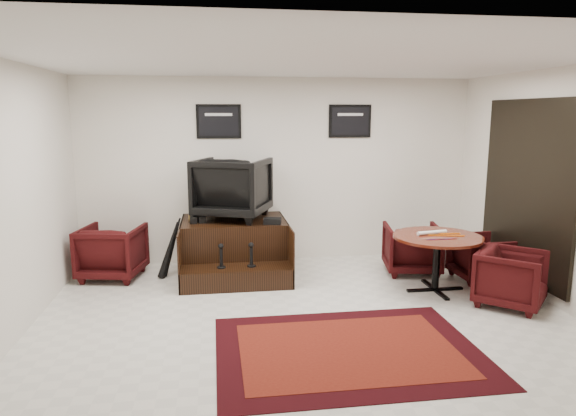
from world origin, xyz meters
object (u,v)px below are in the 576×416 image
(armchair_side, at_px, (112,249))
(shine_podium, at_px, (234,248))
(table_chair_window, at_px, (480,255))
(table_chair_corner, at_px, (512,275))
(table_chair_back, at_px, (412,246))
(meeting_table, at_px, (437,242))
(shine_chair, at_px, (233,185))

(armchair_side, bearing_deg, shine_podium, -168.69)
(table_chair_window, distance_m, table_chair_corner, 0.99)
(table_chair_back, bearing_deg, armchair_side, 5.63)
(shine_podium, bearing_deg, meeting_table, -24.71)
(shine_podium, distance_m, table_chair_corner, 3.67)
(table_chair_back, bearing_deg, meeting_table, 101.31)
(meeting_table, relative_size, table_chair_corner, 1.50)
(shine_podium, bearing_deg, shine_chair, 90.00)
(meeting_table, bearing_deg, table_chair_back, 90.64)
(shine_podium, height_order, table_chair_corner, shine_podium)
(table_chair_back, bearing_deg, table_chair_window, 161.54)
(table_chair_window, bearing_deg, table_chair_corner, 169.92)
(table_chair_window, relative_size, table_chair_corner, 0.92)
(table_chair_back, height_order, table_chair_window, table_chair_back)
(shine_chair, relative_size, table_chair_window, 1.43)
(table_chair_window, height_order, table_chair_corner, table_chair_corner)
(shine_podium, relative_size, armchair_side, 1.88)
(table_chair_back, distance_m, table_chair_window, 0.93)
(shine_podium, height_order, shine_chair, shine_chair)
(shine_podium, xyz_separation_m, table_chair_back, (2.53, -0.37, 0.04))
(shine_chair, height_order, table_chair_corner, shine_chair)
(meeting_table, relative_size, table_chair_window, 1.63)
(meeting_table, height_order, table_chair_window, meeting_table)
(table_chair_window, bearing_deg, shine_podium, 74.07)
(shine_podium, relative_size, meeting_table, 1.36)
(table_chair_corner, bearing_deg, shine_podium, 103.56)
(shine_chair, bearing_deg, table_chair_window, -174.24)
(table_chair_back, bearing_deg, shine_podium, 2.40)
(shine_chair, bearing_deg, table_chair_corner, 170.69)
(table_chair_back, xyz_separation_m, table_chair_window, (0.81, -0.45, -0.05))
(shine_podium, xyz_separation_m, table_chair_corner, (3.21, -1.79, 0.02))
(armchair_side, bearing_deg, table_chair_back, -173.58)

